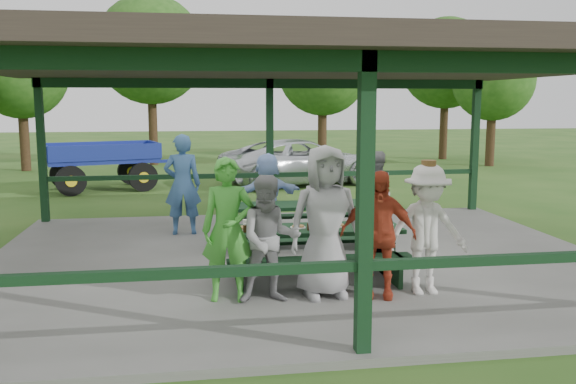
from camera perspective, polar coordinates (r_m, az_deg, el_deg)
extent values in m
plane|color=#28531A|center=(10.02, 1.02, -6.69)|extent=(90.00, 90.00, 0.00)
cube|color=#60605B|center=(10.00, 1.02, -6.41)|extent=(10.00, 8.00, 0.10)
cube|color=black|center=(6.04, 7.19, -1.34)|extent=(0.15, 0.15, 3.00)
cube|color=black|center=(13.73, -22.05, 3.61)|extent=(0.15, 0.15, 3.00)
cube|color=black|center=(13.47, -1.71, 4.14)|extent=(0.15, 0.15, 3.00)
cube|color=black|center=(14.84, 17.06, 4.18)|extent=(0.15, 0.15, 3.00)
cube|color=black|center=(6.00, -15.76, -7.56)|extent=(4.65, 0.10, 0.10)
cube|color=black|center=(13.44, -11.91, 1.38)|extent=(4.65, 0.10, 0.10)
cube|color=black|center=(14.02, 8.08, 1.77)|extent=(4.65, 0.10, 0.10)
cube|color=black|center=(5.97, 7.45, 12.02)|extent=(9.80, 0.15, 0.20)
cube|color=black|center=(13.43, -1.74, 10.11)|extent=(9.80, 0.15, 0.20)
cube|color=#302723|center=(9.68, 1.08, 12.03)|extent=(10.60, 8.60, 0.24)
cube|color=black|center=(8.68, 2.36, -3.51)|extent=(2.52, 0.75, 0.06)
cube|color=black|center=(8.22, 3.10, -6.32)|extent=(2.52, 0.28, 0.05)
cube|color=black|center=(9.27, 1.69, -4.59)|extent=(2.52, 0.28, 0.05)
cube|color=black|center=(8.62, -4.74, -5.98)|extent=(0.06, 0.70, 0.75)
cube|color=black|center=(9.02, 9.11, -5.40)|extent=(0.06, 0.70, 0.75)
cube|color=black|center=(8.66, -4.73, -6.94)|extent=(0.06, 1.39, 0.45)
cube|color=black|center=(9.06, 9.09, -6.32)|extent=(0.06, 1.39, 0.45)
cube|color=black|center=(10.64, 1.31, -1.26)|extent=(2.73, 0.75, 0.06)
cube|color=black|center=(10.16, 1.86, -3.43)|extent=(2.73, 0.28, 0.05)
cube|color=black|center=(11.23, 0.81, -2.27)|extent=(2.73, 0.28, 0.05)
cube|color=black|center=(10.57, -5.05, -3.27)|extent=(0.06, 0.70, 0.75)
cube|color=black|center=(10.97, 7.42, -2.87)|extent=(0.06, 0.70, 0.75)
cube|color=black|center=(10.60, -5.04, -4.06)|extent=(0.06, 1.39, 0.45)
cube|color=black|center=(11.00, 7.41, -3.63)|extent=(0.06, 1.39, 0.45)
cylinder|color=white|center=(8.54, -4.21, -3.48)|extent=(0.22, 0.22, 0.01)
torus|color=#AB7F3C|center=(8.51, -4.47, -3.37)|extent=(0.10, 0.10, 0.03)
torus|color=#AB7F3C|center=(8.51, -3.93, -3.36)|extent=(0.10, 0.10, 0.03)
torus|color=#AB7F3C|center=(8.58, -4.23, -3.28)|extent=(0.10, 0.10, 0.03)
cylinder|color=white|center=(8.63, 0.93, -3.33)|extent=(0.22, 0.22, 0.01)
torus|color=#AB7F3C|center=(8.60, 0.69, -3.22)|extent=(0.10, 0.10, 0.03)
torus|color=#AB7F3C|center=(8.61, 1.22, -3.20)|extent=(0.10, 0.10, 0.03)
torus|color=#AB7F3C|center=(8.67, 0.88, -3.13)|extent=(0.10, 0.10, 0.03)
cylinder|color=white|center=(8.74, 4.67, -3.20)|extent=(0.22, 0.22, 0.01)
torus|color=#AB7F3C|center=(8.71, 4.44, -3.09)|extent=(0.10, 0.10, 0.03)
torus|color=#AB7F3C|center=(8.73, 4.96, -3.08)|extent=(0.10, 0.10, 0.03)
torus|color=#AB7F3C|center=(8.78, 4.60, -3.00)|extent=(0.10, 0.10, 0.03)
cylinder|color=white|center=(8.93, 9.15, -3.03)|extent=(0.22, 0.22, 0.01)
torus|color=#AB7F3C|center=(8.90, 8.95, -2.92)|extent=(0.10, 0.10, 0.03)
torus|color=#AB7F3C|center=(8.92, 9.44, -2.90)|extent=(0.10, 0.10, 0.03)
torus|color=#AB7F3C|center=(8.97, 9.06, -2.83)|extent=(0.10, 0.10, 0.03)
cylinder|color=#381E0F|center=(8.35, -4.03, -3.44)|extent=(0.06, 0.06, 0.10)
cylinder|color=#381E0F|center=(8.36, -3.65, -3.43)|extent=(0.06, 0.06, 0.10)
cylinder|color=#381E0F|center=(8.44, 0.80, -3.30)|extent=(0.06, 0.06, 0.10)
cylinder|color=#381E0F|center=(8.47, 2.00, -3.26)|extent=(0.06, 0.06, 0.10)
cone|color=white|center=(8.73, -3.97, -2.92)|extent=(0.09, 0.09, 0.10)
cone|color=white|center=(8.81, 0.73, -2.79)|extent=(0.09, 0.09, 0.10)
cone|color=white|center=(8.86, 2.50, -2.73)|extent=(0.09, 0.09, 0.10)
cone|color=white|center=(9.03, 7.01, -2.58)|extent=(0.09, 0.09, 0.10)
imported|color=green|center=(7.75, -5.63, -3.53)|extent=(0.72, 0.52, 1.83)
imported|color=gray|center=(7.66, -1.72, -4.44)|extent=(0.79, 0.62, 1.62)
imported|color=#98979A|center=(7.87, 3.50, -2.78)|extent=(1.02, 0.72, 1.98)
imported|color=#A7371F|center=(7.94, 8.43, -3.93)|extent=(1.04, 0.65, 1.66)
imported|color=silver|center=(8.18, 12.83, -3.46)|extent=(1.11, 0.64, 1.72)
cylinder|color=brown|center=(8.06, 13.01, 2.11)|extent=(0.32, 0.32, 0.02)
cylinder|color=brown|center=(8.05, 13.03, 2.53)|extent=(0.19, 0.19, 0.11)
imported|color=#99B9ED|center=(11.32, -1.97, -0.31)|extent=(1.54, 0.88, 1.58)
imported|color=#396196|center=(11.74, -9.84, 0.71)|extent=(0.70, 0.47, 1.92)
imported|color=gray|center=(11.87, 8.15, 0.01)|extent=(0.92, 0.81, 1.58)
imported|color=silver|center=(19.33, 1.34, 2.85)|extent=(5.61, 3.69, 1.43)
cube|color=navy|center=(18.89, -16.98, 2.88)|extent=(3.44, 2.41, 0.13)
cube|color=navy|center=(18.10, -16.63, 3.55)|extent=(3.01, 0.98, 0.45)
cube|color=navy|center=(19.63, -17.38, 3.88)|extent=(3.01, 0.98, 0.45)
cube|color=navy|center=(18.69, -21.76, 3.45)|extent=(0.52, 1.51, 0.45)
cube|color=navy|center=(19.17, -12.40, 3.97)|extent=(0.52, 1.51, 0.45)
cylinder|color=black|center=(17.98, -19.66, 0.98)|extent=(0.87, 0.44, 0.85)
cylinder|color=yellow|center=(17.98, -19.66, 0.98)|extent=(0.37, 0.33, 0.31)
cylinder|color=black|center=(19.64, -20.20, 1.55)|extent=(0.87, 0.44, 0.85)
cylinder|color=yellow|center=(19.64, -20.20, 1.55)|extent=(0.37, 0.33, 0.31)
cylinder|color=black|center=(18.30, -13.41, 1.37)|extent=(0.87, 0.44, 0.85)
cylinder|color=yellow|center=(18.30, -13.41, 1.37)|extent=(0.37, 0.33, 0.31)
cylinder|color=black|center=(19.93, -14.45, 1.90)|extent=(0.87, 0.44, 0.85)
cylinder|color=yellow|center=(19.93, -14.45, 1.90)|extent=(0.37, 0.33, 0.31)
cube|color=navy|center=(19.34, -10.75, 2.89)|extent=(1.09, 0.41, 0.09)
cone|color=#F2590C|center=(18.68, -21.95, 3.78)|extent=(0.15, 0.43, 0.45)
cylinder|color=#2F2013|center=(25.12, -23.45, 4.93)|extent=(0.36, 0.36, 2.72)
sphere|color=#224F15|center=(25.11, -23.77, 10.27)|extent=(3.48, 3.48, 3.48)
cylinder|color=#2F2013|center=(25.86, -12.53, 6.31)|extent=(0.36, 0.36, 3.44)
sphere|color=#224F15|center=(25.92, -12.75, 12.85)|extent=(4.40, 4.40, 4.40)
cylinder|color=#2F2013|center=(24.83, 3.23, 5.70)|extent=(0.36, 0.36, 2.82)
sphere|color=#224F15|center=(24.83, 3.27, 11.30)|extent=(3.61, 3.61, 3.61)
cylinder|color=#2F2013|center=(26.12, 18.43, 5.11)|extent=(0.36, 0.36, 2.54)
sphere|color=#224F15|center=(26.10, 18.66, 9.90)|extent=(3.25, 3.25, 3.25)
cylinder|color=#2F2013|center=(28.63, 14.37, 6.16)|extent=(0.36, 0.36, 3.16)
sphere|color=#224F15|center=(28.66, 14.57, 11.60)|extent=(4.05, 4.05, 4.05)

